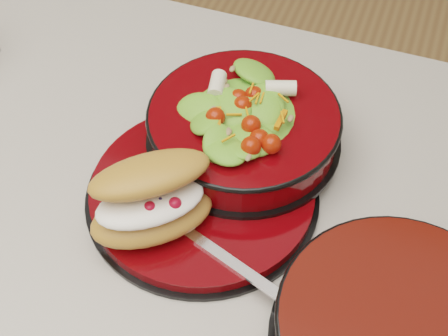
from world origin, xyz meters
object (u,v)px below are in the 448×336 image
(croissant, at_px, (153,200))
(fork, at_px, (212,249))
(dinner_plate, at_px, (203,192))
(salad_bowl, at_px, (244,120))
(island_counter, at_px, (129,334))
(extra_bowl, at_px, (400,333))

(croissant, bearing_deg, fork, -50.78)
(dinner_plate, bearing_deg, croissant, -117.14)
(croissant, distance_m, fork, 0.08)
(dinner_plate, height_order, salad_bowl, salad_bowl)
(island_counter, xyz_separation_m, fork, (0.19, -0.05, 0.47))
(dinner_plate, height_order, fork, fork)
(croissant, relative_size, extra_bowl, 0.63)
(dinner_plate, height_order, croissant, croissant)
(croissant, relative_size, fork, 0.96)
(salad_bowl, height_order, croissant, salad_bowl)
(salad_bowl, height_order, extra_bowl, salad_bowl)
(island_counter, relative_size, dinner_plate, 4.45)
(fork, xyz_separation_m, extra_bowl, (0.21, -0.03, 0.01))
(salad_bowl, distance_m, extra_bowl, 0.30)
(dinner_plate, relative_size, salad_bowl, 1.15)
(extra_bowl, bearing_deg, fork, 171.46)
(island_counter, height_order, dinner_plate, dinner_plate)
(croissant, xyz_separation_m, extra_bowl, (0.28, -0.04, -0.03))
(island_counter, bearing_deg, extra_bowl, -12.28)
(croissant, height_order, extra_bowl, croissant)
(salad_bowl, distance_m, croissant, 0.16)
(island_counter, bearing_deg, croissant, -19.79)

